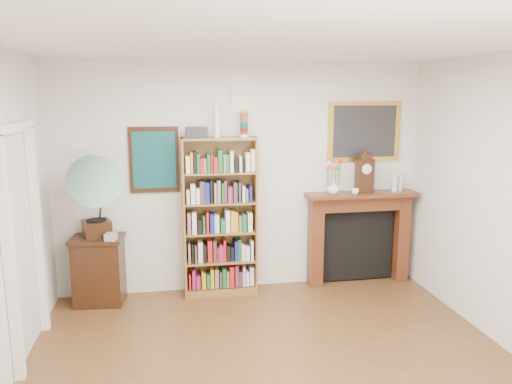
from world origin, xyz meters
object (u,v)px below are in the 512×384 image
gramophone (92,192)px  cd_stack (111,237)px  side_cabinet (99,270)px  mantel_clock (365,174)px  bottle_left (395,182)px  bottle_right (400,183)px  flower_vase (333,188)px  teacup (355,191)px  bookshelf (220,208)px  fireplace (358,229)px

gramophone → cd_stack: size_ratio=8.08×
gramophone → cd_stack: bearing=-31.9°
side_cabinet → mantel_clock: bearing=6.7°
side_cabinet → bottle_left: 3.76m
gramophone → bottle_right: 3.75m
gramophone → flower_vase: 2.84m
mantel_clock → bottle_left: mantel_clock is taller
flower_vase → teacup: (0.26, -0.07, -0.04)m
bookshelf → fireplace: (1.79, 0.07, -0.37)m
flower_vase → teacup: bearing=-16.1°
bottle_left → bottle_right: 0.10m
bookshelf → gramophone: size_ratio=2.28×
bookshelf → side_cabinet: size_ratio=2.75×
gramophone → cd_stack: (0.17, -0.04, -0.51)m
mantel_clock → bottle_left: 0.42m
fireplace → gramophone: 3.29m
side_cabinet → cd_stack: 0.50m
side_cabinet → bottle_right: size_ratio=4.01×
mantel_clock → teacup: bearing=-155.5°
bookshelf → cd_stack: 1.29m
bookshelf → fireplace: size_ratio=1.56×
gramophone → teacup: bearing=-16.1°
cd_stack → teacup: 2.95m
bottle_left → cd_stack: bearing=-176.4°
bookshelf → fireplace: bookshelf is taller
bottle_right → fireplace: bearing=177.0°
teacup → bottle_left: 0.57m
side_cabinet → gramophone: size_ratio=0.83×
side_cabinet → gramophone: (-0.00, -0.11, 0.95)m
gramophone → mantel_clock: bearing=-14.8°
cd_stack → bottle_left: bearing=3.6°
fireplace → mantel_clock: 0.73m
bottle_left → side_cabinet: bearing=-179.0°
teacup → flower_vase: bearing=163.9°
cd_stack → flower_vase: 2.71m
bookshelf → flower_vase: bookshelf is taller
teacup → fireplace: bearing=50.1°
flower_vase → bottle_left: bottle_left is taller
bookshelf → mantel_clock: bearing=1.4°
flower_vase → bottle_left: 0.81m
teacup → bottle_right: (0.64, 0.12, 0.06)m
cd_stack → teacup: bearing=2.8°
side_cabinet → fireplace: 3.23m
side_cabinet → gramophone: bearing=-85.2°
flower_vase → bookshelf: bearing=-179.8°
bookshelf → flower_vase: (1.41, 0.00, 0.20)m
side_cabinet → fireplace: fireplace is taller
fireplace → bookshelf: bearing=-178.0°
bottle_left → flower_vase: bearing=-179.7°
cd_stack → bottle_left: 3.51m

